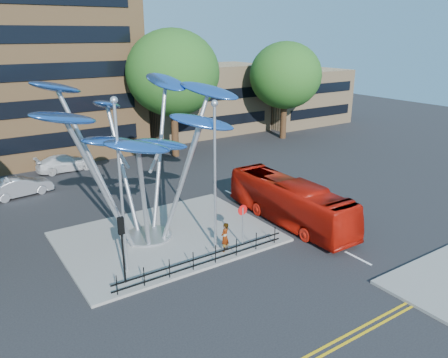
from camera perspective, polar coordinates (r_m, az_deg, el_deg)
ground at (r=22.40m, az=2.03°, el=-12.71°), size 120.00×120.00×0.00m
traffic_island at (r=26.46m, az=-7.43°, el=-7.48°), size 12.00×9.00×0.15m
double_yellow_near at (r=18.76m, az=13.50°, el=-20.30°), size 40.00×0.12×0.01m
double_yellow_far at (r=18.61m, az=14.21°, el=-20.74°), size 40.00×0.12×0.01m
low_building_near at (r=53.58m, az=-2.83°, el=10.35°), size 15.00×8.00×8.00m
low_building_far at (r=60.50m, az=9.83°, el=10.57°), size 12.00×8.00×7.00m
tree_right at (r=42.30m, az=-6.71°, el=13.57°), size 8.80×8.80×12.11m
tree_far at (r=50.32m, az=8.02°, el=13.23°), size 8.00×8.00×10.81m
leaf_sculpture at (r=24.46m, az=-11.07°, el=7.02°), size 12.72×9.54×9.51m
street_lamp_left at (r=21.10m, az=-13.46°, el=0.76°), size 0.36×0.36×8.80m
street_lamp_right at (r=22.86m, az=-1.20°, el=1.97°), size 0.36×0.36×8.30m
traffic_light_island at (r=21.07m, az=-13.21°, el=-7.29°), size 0.28×0.18×3.42m
no_entry_sign_island at (r=24.42m, az=2.44°, el=-5.14°), size 0.60×0.10×2.45m
pedestrian_railing_front at (r=22.88m, az=-2.56°, el=-10.41°), size 10.00×0.06×1.00m
red_bus at (r=28.15m, az=8.58°, el=-2.94°), size 2.52×10.14×2.81m
pedestrian at (r=24.13m, az=0.12°, el=-7.59°), size 0.73×0.63×1.67m
parked_car_mid at (r=35.90m, az=-25.07°, el=-0.90°), size 4.66×2.20×1.48m
parked_car_right at (r=40.97m, az=-19.99°, el=1.98°), size 4.98×2.08×1.44m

